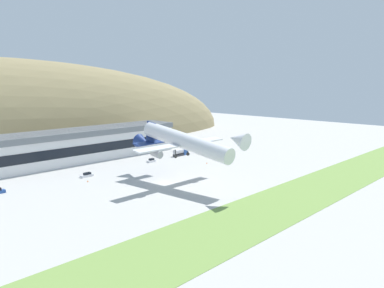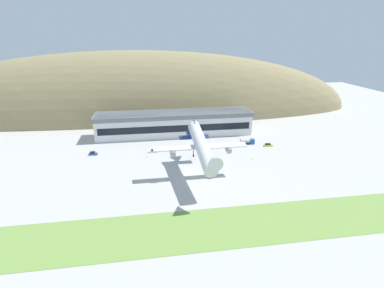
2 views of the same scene
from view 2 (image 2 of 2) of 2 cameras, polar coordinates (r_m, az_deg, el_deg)
ground_plane at (r=127.13m, az=-0.49°, el=-5.48°), size 441.48×441.48×0.00m
grass_strip_foreground at (r=94.05m, az=3.18°, el=-15.68°), size 397.33×20.83×0.08m
hill_backdrop at (r=222.56m, az=-11.13°, el=5.51°), size 329.52×64.67×89.84m
terminal_building at (r=172.08m, az=-3.36°, el=4.17°), size 88.75×16.80×13.47m
cargo_airplane at (r=117.71m, az=1.71°, el=-0.26°), size 37.39×49.44×11.59m
service_car_0 at (r=161.29m, az=14.30°, el=-0.19°), size 4.54×1.85×1.45m
service_car_1 at (r=155.59m, az=4.32°, el=-0.34°), size 3.77×1.64×1.50m
service_car_2 at (r=149.26m, az=-7.33°, el=-1.37°), size 4.52×1.77×1.51m
service_car_3 at (r=152.65m, az=-18.33°, el=-1.74°), size 4.04×1.76×1.70m
fuel_truck at (r=161.33m, az=10.45°, el=0.47°), size 7.74×2.74×3.21m
traffic_cone_0 at (r=143.51m, az=-8.56°, el=-2.48°), size 0.52×0.52×0.58m
traffic_cone_1 at (r=143.02m, az=11.46°, el=-2.75°), size 0.52×0.52×0.58m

